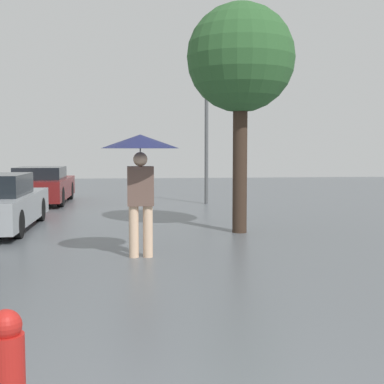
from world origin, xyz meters
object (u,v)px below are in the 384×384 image
Objects in this scene: parked_car_farthest at (42,186)px; tree at (241,60)px; pedestrian at (140,156)px; street_lamp at (207,106)px; fire_hydrant at (7,366)px.

tree is at bearing -52.58° from parked_car_farthest.
street_lamp reaches higher than pedestrian.
street_lamp is 6.84× the size of fire_hydrant.
parked_car_farthest is (-3.05, 9.13, -1.07)m from pedestrian.
street_lamp reaches higher than parked_car_farthest.
fire_hydrant is at bearing -100.36° from pedestrian.
fire_hydrant is (-0.95, -5.17, -1.27)m from pedestrian.
street_lamp is at bearing 74.99° from pedestrian.
pedestrian is at bearing 79.64° from fire_hydrant.
pedestrian is 8.80m from street_lamp.
tree is (5.16, -6.75, 3.01)m from parked_car_farthest.
street_lamp is at bearing 88.71° from tree.
parked_car_farthest is 14.46m from fire_hydrant.
pedestrian is at bearing -71.52° from parked_car_farthest.
pedestrian is 0.42× the size of tree.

